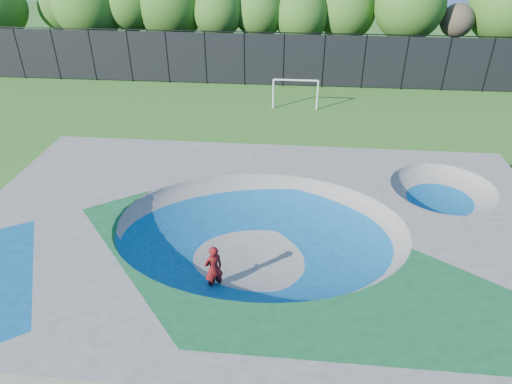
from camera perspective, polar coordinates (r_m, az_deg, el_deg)
ground at (r=17.81m, az=0.48°, el=-8.08°), size 120.00×120.00×0.00m
skate_deck at (r=17.35m, az=0.49°, el=-6.16°), size 22.00×14.00×1.50m
skater at (r=15.90m, az=-5.32°, el=-9.54°), size 0.81×0.76×1.86m
skateboard at (r=16.50m, az=-5.16°, el=-11.94°), size 0.79×0.57×0.05m
soccer_goal at (r=31.47m, az=4.97°, el=12.76°), size 3.10×0.12×2.05m
fence at (r=35.97m, az=3.49°, el=16.28°), size 48.09×0.09×4.04m
treeline at (r=39.94m, az=5.79°, el=22.00°), size 54.63×7.59×8.29m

